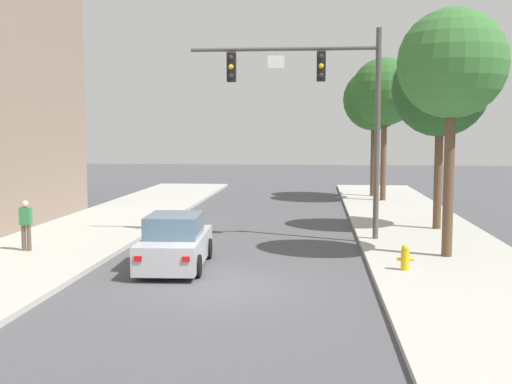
{
  "coord_description": "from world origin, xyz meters",
  "views": [
    {
      "loc": [
        2.4,
        -15.77,
        4.02
      ],
      "look_at": [
        0.44,
        5.06,
        2.0
      ],
      "focal_mm": 44.16,
      "sensor_mm": 36.0,
      "label": 1
    }
  ],
  "objects_px": {
    "traffic_signal_mast": "(323,94)",
    "street_tree_farthest": "(374,100)",
    "street_tree_third": "(385,92)",
    "pedestrian_sidewalk_left_walker": "(26,223)",
    "street_tree_nearest": "(452,65)",
    "street_tree_second": "(440,89)",
    "fire_hydrant": "(405,257)",
    "car_lead_silver": "(175,243)"
  },
  "relations": [
    {
      "from": "traffic_signal_mast",
      "to": "car_lead_silver",
      "type": "distance_m",
      "value": 7.95
    },
    {
      "from": "street_tree_nearest",
      "to": "street_tree_second",
      "type": "relative_size",
      "value": 1.02
    },
    {
      "from": "pedestrian_sidewalk_left_walker",
      "to": "street_tree_nearest",
      "type": "distance_m",
      "value": 14.33
    },
    {
      "from": "pedestrian_sidewalk_left_walker",
      "to": "street_tree_nearest",
      "type": "xyz_separation_m",
      "value": [
        13.44,
        0.34,
        4.96
      ]
    },
    {
      "from": "traffic_signal_mast",
      "to": "street_tree_farthest",
      "type": "relative_size",
      "value": 0.99
    },
    {
      "from": "street_tree_third",
      "to": "pedestrian_sidewalk_left_walker",
      "type": "bearing_deg",
      "value": -128.84
    },
    {
      "from": "street_tree_second",
      "to": "street_tree_farthest",
      "type": "bearing_deg",
      "value": 96.27
    },
    {
      "from": "street_tree_nearest",
      "to": "street_tree_third",
      "type": "height_order",
      "value": "street_tree_third"
    },
    {
      "from": "pedestrian_sidewalk_left_walker",
      "to": "street_tree_farthest",
      "type": "distance_m",
      "value": 23.21
    },
    {
      "from": "fire_hydrant",
      "to": "street_tree_farthest",
      "type": "xyz_separation_m",
      "value": [
        0.93,
        20.54,
        5.36
      ]
    },
    {
      "from": "traffic_signal_mast",
      "to": "car_lead_silver",
      "type": "bearing_deg",
      "value": -132.49
    },
    {
      "from": "fire_hydrant",
      "to": "street_tree_second",
      "type": "bearing_deg",
      "value": 73.4
    },
    {
      "from": "street_tree_farthest",
      "to": "pedestrian_sidewalk_left_walker",
      "type": "bearing_deg",
      "value": -124.33
    },
    {
      "from": "street_tree_third",
      "to": "street_tree_farthest",
      "type": "height_order",
      "value": "street_tree_third"
    },
    {
      "from": "pedestrian_sidewalk_left_walker",
      "to": "street_tree_farthest",
      "type": "xyz_separation_m",
      "value": [
        12.81,
        18.75,
        4.81
      ]
    },
    {
      "from": "traffic_signal_mast",
      "to": "street_tree_nearest",
      "type": "height_order",
      "value": "street_tree_nearest"
    },
    {
      "from": "street_tree_nearest",
      "to": "street_tree_farthest",
      "type": "bearing_deg",
      "value": 91.98
    },
    {
      "from": "street_tree_nearest",
      "to": "street_tree_third",
      "type": "xyz_separation_m",
      "value": [
        -0.29,
        16.0,
        0.16
      ]
    },
    {
      "from": "traffic_signal_mast",
      "to": "street_tree_second",
      "type": "xyz_separation_m",
      "value": [
        4.6,
        2.63,
        0.32
      ]
    },
    {
      "from": "car_lead_silver",
      "to": "street_tree_second",
      "type": "height_order",
      "value": "street_tree_second"
    },
    {
      "from": "pedestrian_sidewalk_left_walker",
      "to": "car_lead_silver",
      "type": "bearing_deg",
      "value": -14.67
    },
    {
      "from": "street_tree_farthest",
      "to": "street_tree_second",
      "type": "bearing_deg",
      "value": -83.73
    },
    {
      "from": "traffic_signal_mast",
      "to": "street_tree_nearest",
      "type": "xyz_separation_m",
      "value": [
        3.84,
        -3.05,
        0.67
      ]
    },
    {
      "from": "pedestrian_sidewalk_left_walker",
      "to": "street_tree_nearest",
      "type": "bearing_deg",
      "value": 1.45
    },
    {
      "from": "street_tree_nearest",
      "to": "street_tree_second",
      "type": "height_order",
      "value": "street_tree_nearest"
    },
    {
      "from": "pedestrian_sidewalk_left_walker",
      "to": "street_tree_second",
      "type": "distance_m",
      "value": 16.1
    },
    {
      "from": "pedestrian_sidewalk_left_walker",
      "to": "street_tree_nearest",
      "type": "relative_size",
      "value": 0.22
    },
    {
      "from": "pedestrian_sidewalk_left_walker",
      "to": "street_tree_farthest",
      "type": "relative_size",
      "value": 0.22
    },
    {
      "from": "car_lead_silver",
      "to": "fire_hydrant",
      "type": "bearing_deg",
      "value": -3.56
    },
    {
      "from": "traffic_signal_mast",
      "to": "street_tree_third",
      "type": "relative_size",
      "value": 0.94
    },
    {
      "from": "traffic_signal_mast",
      "to": "fire_hydrant",
      "type": "height_order",
      "value": "traffic_signal_mast"
    },
    {
      "from": "car_lead_silver",
      "to": "pedestrian_sidewalk_left_walker",
      "type": "height_order",
      "value": "pedestrian_sidewalk_left_walker"
    },
    {
      "from": "traffic_signal_mast",
      "to": "pedestrian_sidewalk_left_walker",
      "type": "bearing_deg",
      "value": -160.54
    },
    {
      "from": "street_tree_second",
      "to": "street_tree_farthest",
      "type": "height_order",
      "value": "street_tree_farthest"
    },
    {
      "from": "fire_hydrant",
      "to": "street_tree_second",
      "type": "height_order",
      "value": "street_tree_second"
    },
    {
      "from": "fire_hydrant",
      "to": "street_tree_second",
      "type": "distance_m",
      "value": 9.65
    },
    {
      "from": "traffic_signal_mast",
      "to": "pedestrian_sidewalk_left_walker",
      "type": "xyz_separation_m",
      "value": [
        -9.61,
        -3.39,
        -4.29
      ]
    },
    {
      "from": "fire_hydrant",
      "to": "street_tree_farthest",
      "type": "relative_size",
      "value": 0.09
    },
    {
      "from": "car_lead_silver",
      "to": "pedestrian_sidewalk_left_walker",
      "type": "xyz_separation_m",
      "value": [
        -5.24,
        1.37,
        0.34
      ]
    },
    {
      "from": "traffic_signal_mast",
      "to": "pedestrian_sidewalk_left_walker",
      "type": "distance_m",
      "value": 11.06
    },
    {
      "from": "street_tree_nearest",
      "to": "fire_hydrant",
      "type": "bearing_deg",
      "value": -126.4
    },
    {
      "from": "pedestrian_sidewalk_left_walker",
      "to": "street_tree_third",
      "type": "distance_m",
      "value": 21.59
    }
  ]
}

